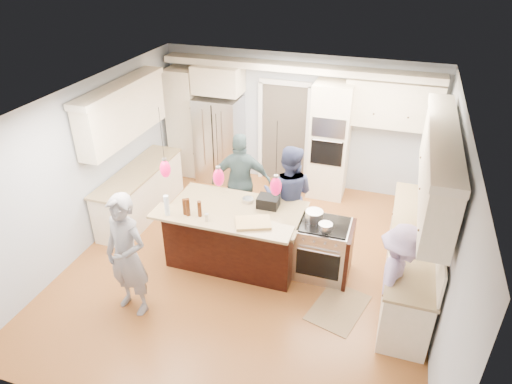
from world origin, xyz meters
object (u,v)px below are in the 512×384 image
refrigerator (219,139)px  person_bar_end (127,256)px  person_far_left (288,195)px  kitchen_island (236,234)px  island_range (324,249)px

refrigerator → person_bar_end: size_ratio=0.98×
person_bar_end → person_far_left: bearing=65.3°
refrigerator → person_far_left: refrigerator is taller
refrigerator → person_bar_end: person_bar_end is taller
kitchen_island → island_range: size_ratio=2.28×
refrigerator → kitchen_island: 2.91m
refrigerator → island_range: size_ratio=1.96×
island_range → person_bar_end: 2.90m
kitchen_island → island_range: kitchen_island is taller
person_far_left → person_bar_end: bearing=51.1°
kitchen_island → island_range: bearing=3.1°
island_range → person_far_left: bearing=137.3°
island_range → person_bar_end: (-2.40, -1.57, 0.46)m
kitchen_island → person_bar_end: person_bar_end is taller
refrigerator → person_far_left: 2.65m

